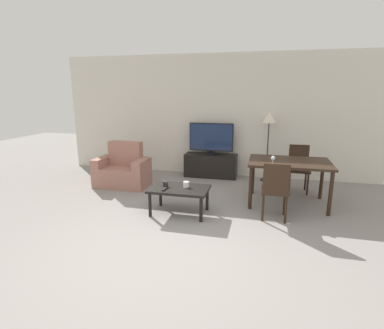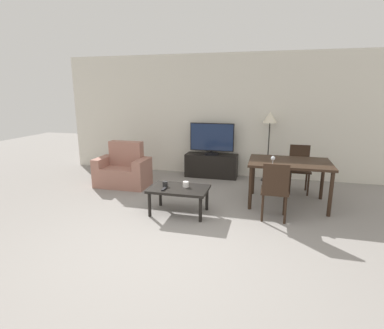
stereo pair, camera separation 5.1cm
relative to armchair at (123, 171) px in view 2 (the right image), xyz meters
The scene contains 14 objects.
ground_plane 2.84m from the armchair, 54.55° to the right, with size 18.00×18.00×0.00m, color gray.
wall_back 2.37m from the armchair, 39.78° to the left, with size 7.18×0.06×2.70m.
armchair is the anchor object (origin of this frame).
tv_stand 1.96m from the armchair, 33.91° to the left, with size 1.16×0.41×0.52m.
tv 2.03m from the armchair, 33.85° to the left, with size 0.98×0.32×0.70m.
coffee_table 1.89m from the armchair, 36.24° to the right, with size 0.91×0.59×0.42m.
dining_table 3.23m from the armchair, ahead, with size 1.33×0.91×0.75m.
dining_chair_near 3.15m from the armchair, 19.08° to the right, with size 0.40×0.40×0.89m.
dining_chair_far 3.48m from the armchair, ahead, with size 0.40×0.40×0.89m.
floor_lamp 3.19m from the armchair, 20.74° to the left, with size 0.30×0.30×1.48m.
remote_primary 1.83m from the armchair, 43.48° to the right, with size 0.04×0.15×0.02m.
cup_white_near 1.94m from the armchair, 33.03° to the right, with size 0.09×0.09×0.09m.
cup_colored_far 1.70m from the armchair, 40.45° to the right, with size 0.08×0.08×0.08m.
wine_glass_left 3.04m from the armchair, 11.87° to the right, with size 0.07×0.07×0.15m.
Camera 2 is at (1.19, -3.08, 1.88)m, focal length 28.00 mm.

